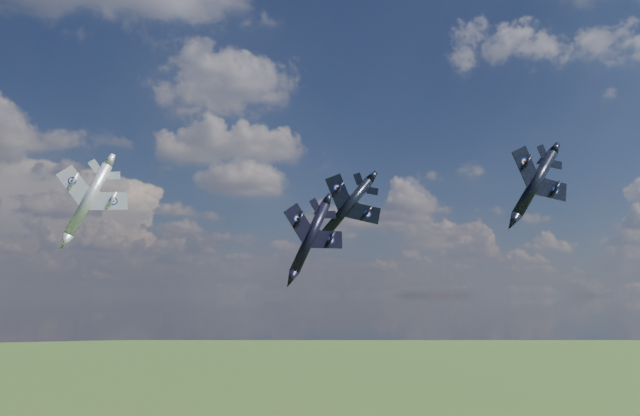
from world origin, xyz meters
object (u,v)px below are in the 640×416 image
object	(u,v)px
jet_lead_navy	(310,238)
jet_high_navy	(347,207)
jet_left_silver	(88,200)
jet_right_navy	(535,184)

from	to	relation	value
jet_lead_navy	jet_high_navy	size ratio (longest dim) A/B	0.93
jet_left_silver	jet_right_navy	bearing A→B (deg)	-23.54
jet_high_navy	jet_right_navy	bearing A→B (deg)	-57.35
jet_right_navy	jet_high_navy	distance (m)	32.93
jet_lead_navy	jet_right_navy	size ratio (longest dim) A/B	1.09
jet_lead_navy	jet_high_navy	distance (m)	14.92
jet_right_navy	jet_high_navy	bearing A→B (deg)	111.68
jet_right_navy	jet_left_silver	size ratio (longest dim) A/B	1.00
jet_lead_navy	jet_left_silver	distance (m)	29.86
jet_high_navy	jet_left_silver	size ratio (longest dim) A/B	1.17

